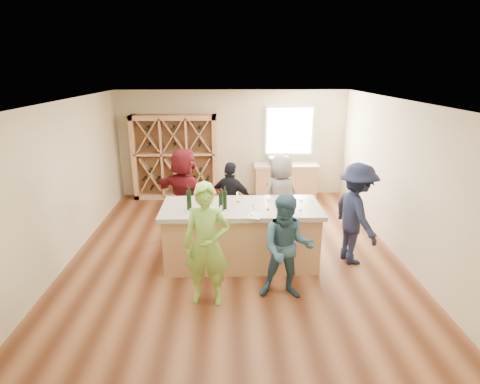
{
  "coord_description": "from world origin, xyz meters",
  "views": [
    {
      "loc": [
        -0.1,
        -6.34,
        3.33
      ],
      "look_at": [
        0.1,
        0.2,
        1.15
      ],
      "focal_mm": 28.0,
      "sensor_mm": 36.0,
      "label": 1
    }
  ],
  "objects_px": {
    "person_server": "(356,214)",
    "sink": "(278,160)",
    "wine_rack": "(175,157)",
    "wine_bottle_b": "(203,202)",
    "tasting_counter_base": "(241,237)",
    "wine_bottle_a": "(189,200)",
    "wine_bottle_e": "(225,200)",
    "person_far_mid": "(231,201)",
    "person_far_right": "(280,196)",
    "wine_bottle_d": "(221,202)",
    "person_far_left": "(185,193)",
    "person_near_right": "(287,248)",
    "person_near_left": "(207,245)",
    "wine_bottle_c": "(205,201)"
  },
  "relations": [
    {
      "from": "person_server",
      "to": "sink",
      "type": "bearing_deg",
      "value": 2.0
    },
    {
      "from": "wine_rack",
      "to": "wine_bottle_b",
      "type": "height_order",
      "value": "wine_rack"
    },
    {
      "from": "tasting_counter_base",
      "to": "wine_bottle_a",
      "type": "height_order",
      "value": "wine_bottle_a"
    },
    {
      "from": "sink",
      "to": "wine_bottle_e",
      "type": "distance_m",
      "value": 3.92
    },
    {
      "from": "wine_bottle_e",
      "to": "person_far_mid",
      "type": "xyz_separation_m",
      "value": [
        0.11,
        1.15,
        -0.44
      ]
    },
    {
      "from": "person_far_right",
      "to": "person_far_mid",
      "type": "bearing_deg",
      "value": -17.55
    },
    {
      "from": "wine_bottle_d",
      "to": "person_far_left",
      "type": "height_order",
      "value": "person_far_left"
    },
    {
      "from": "person_server",
      "to": "person_far_left",
      "type": "bearing_deg",
      "value": 56.72
    },
    {
      "from": "person_far_right",
      "to": "person_far_left",
      "type": "xyz_separation_m",
      "value": [
        -1.94,
        0.02,
        0.08
      ]
    },
    {
      "from": "person_near_right",
      "to": "person_server",
      "type": "bearing_deg",
      "value": 44.76
    },
    {
      "from": "wine_bottle_a",
      "to": "person_near_left",
      "type": "relative_size",
      "value": 0.18
    },
    {
      "from": "tasting_counter_base",
      "to": "person_far_mid",
      "type": "bearing_deg",
      "value": 99.29
    },
    {
      "from": "wine_rack",
      "to": "sink",
      "type": "height_order",
      "value": "wine_rack"
    },
    {
      "from": "wine_bottle_e",
      "to": "person_near_right",
      "type": "distance_m",
      "value": 1.39
    },
    {
      "from": "person_far_mid",
      "to": "person_far_left",
      "type": "bearing_deg",
      "value": 13.16
    },
    {
      "from": "tasting_counter_base",
      "to": "wine_bottle_c",
      "type": "relative_size",
      "value": 9.03
    },
    {
      "from": "wine_rack",
      "to": "wine_bottle_a",
      "type": "bearing_deg",
      "value": -78.95
    },
    {
      "from": "tasting_counter_base",
      "to": "wine_bottle_d",
      "type": "height_order",
      "value": "wine_bottle_d"
    },
    {
      "from": "wine_bottle_d",
      "to": "person_server",
      "type": "bearing_deg",
      "value": 5.13
    },
    {
      "from": "tasting_counter_base",
      "to": "person_far_mid",
      "type": "distance_m",
      "value": 1.09
    },
    {
      "from": "tasting_counter_base",
      "to": "person_near_left",
      "type": "bearing_deg",
      "value": -114.83
    },
    {
      "from": "wine_bottle_a",
      "to": "person_far_right",
      "type": "bearing_deg",
      "value": 37.07
    },
    {
      "from": "wine_bottle_e",
      "to": "person_far_right",
      "type": "xyz_separation_m",
      "value": [
        1.12,
        1.28,
        -0.39
      ]
    },
    {
      "from": "tasting_counter_base",
      "to": "wine_bottle_b",
      "type": "relative_size",
      "value": 7.84
    },
    {
      "from": "person_server",
      "to": "wine_bottle_a",
      "type": "bearing_deg",
      "value": 80.25
    },
    {
      "from": "wine_bottle_a",
      "to": "wine_bottle_e",
      "type": "height_order",
      "value": "wine_bottle_a"
    },
    {
      "from": "wine_bottle_c",
      "to": "person_server",
      "type": "height_order",
      "value": "person_server"
    },
    {
      "from": "wine_bottle_c",
      "to": "person_far_left",
      "type": "distance_m",
      "value": 1.45
    },
    {
      "from": "person_near_right",
      "to": "person_far_left",
      "type": "relative_size",
      "value": 0.88
    },
    {
      "from": "wine_rack",
      "to": "wine_bottle_c",
      "type": "bearing_deg",
      "value": -75.13
    },
    {
      "from": "person_near_left",
      "to": "person_near_right",
      "type": "height_order",
      "value": "person_near_left"
    },
    {
      "from": "sink",
      "to": "person_near_left",
      "type": "height_order",
      "value": "person_near_left"
    },
    {
      "from": "wine_bottle_b",
      "to": "person_server",
      "type": "height_order",
      "value": "person_server"
    },
    {
      "from": "wine_bottle_c",
      "to": "person_far_mid",
      "type": "height_order",
      "value": "person_far_mid"
    },
    {
      "from": "wine_rack",
      "to": "person_far_left",
      "type": "bearing_deg",
      "value": -78.3
    },
    {
      "from": "wine_bottle_b",
      "to": "person_far_mid",
      "type": "xyz_separation_m",
      "value": [
        0.47,
        1.29,
        -0.45
      ]
    },
    {
      "from": "wine_bottle_b",
      "to": "wine_bottle_d",
      "type": "bearing_deg",
      "value": 8.55
    },
    {
      "from": "person_server",
      "to": "person_near_right",
      "type": "bearing_deg",
      "value": 115.87
    },
    {
      "from": "wine_rack",
      "to": "wine_bottle_c",
      "type": "height_order",
      "value": "wine_rack"
    },
    {
      "from": "wine_rack",
      "to": "person_far_left",
      "type": "distance_m",
      "value": 2.49
    },
    {
      "from": "wine_bottle_c",
      "to": "wine_bottle_e",
      "type": "xyz_separation_m",
      "value": [
        0.33,
        0.02,
        0.01
      ]
    },
    {
      "from": "sink",
      "to": "wine_bottle_d",
      "type": "distance_m",
      "value": 4.03
    },
    {
      "from": "tasting_counter_base",
      "to": "person_far_right",
      "type": "relative_size",
      "value": 1.54
    },
    {
      "from": "wine_bottle_b",
      "to": "person_far_left",
      "type": "xyz_separation_m",
      "value": [
        -0.46,
        1.45,
        -0.32
      ]
    },
    {
      "from": "wine_rack",
      "to": "wine_bottle_b",
      "type": "bearing_deg",
      "value": -76.04
    },
    {
      "from": "wine_bottle_b",
      "to": "person_near_right",
      "type": "bearing_deg",
      "value": -32.3
    },
    {
      "from": "wine_bottle_e",
      "to": "person_far_left",
      "type": "xyz_separation_m",
      "value": [
        -0.82,
        1.31,
        -0.31
      ]
    },
    {
      "from": "wine_bottle_e",
      "to": "person_server",
      "type": "relative_size",
      "value": 0.17
    },
    {
      "from": "wine_bottle_d",
      "to": "wine_bottle_a",
      "type": "bearing_deg",
      "value": 170.82
    },
    {
      "from": "person_server",
      "to": "wine_bottle_b",
      "type": "bearing_deg",
      "value": 83.3
    }
  ]
}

